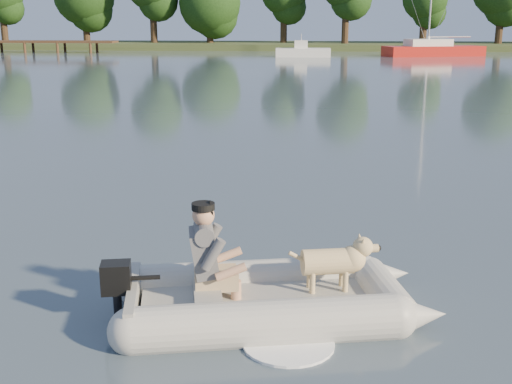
# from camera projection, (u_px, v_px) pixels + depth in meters

# --- Properties ---
(water) EXTENTS (160.00, 160.00, 0.00)m
(water) POSITION_uv_depth(u_px,v_px,m) (255.00, 338.00, 5.88)
(water) COLOR slate
(water) RESTS_ON ground
(shore_bank) EXTENTS (160.00, 12.00, 0.70)m
(shore_bank) POSITION_uv_depth(u_px,v_px,m) (307.00, 46.00, 65.48)
(shore_bank) COLOR #47512D
(shore_bank) RESTS_ON water
(dock) EXTENTS (18.00, 2.00, 1.04)m
(dock) POSITION_uv_depth(u_px,v_px,m) (18.00, 47.00, 57.91)
(dock) COLOR #4C331E
(dock) RESTS_ON water
(dinghy) EXTENTS (4.81, 3.89, 1.24)m
(dinghy) POSITION_uv_depth(u_px,v_px,m) (271.00, 265.00, 6.22)
(dinghy) COLOR #ADADA8
(dinghy) RESTS_ON water
(man) EXTENTS (0.74, 0.67, 0.96)m
(man) POSITION_uv_depth(u_px,v_px,m) (206.00, 249.00, 6.15)
(man) COLOR #57575B
(man) RESTS_ON dinghy
(dog) EXTENTS (0.87, 0.46, 0.55)m
(dog) POSITION_uv_depth(u_px,v_px,m) (328.00, 266.00, 6.35)
(dog) COLOR tan
(dog) RESTS_ON dinghy
(outboard_motor) EXTENTS (0.41, 0.33, 0.70)m
(outboard_motor) POSITION_uv_depth(u_px,v_px,m) (117.00, 296.00, 6.11)
(outboard_motor) COLOR black
(outboard_motor) RESTS_ON dinghy
(motorboat) EXTENTS (4.48, 1.77, 1.88)m
(motorboat) POSITION_uv_depth(u_px,v_px,m) (303.00, 46.00, 50.51)
(motorboat) COLOR white
(motorboat) RESTS_ON water
(sailboat) EXTENTS (8.40, 4.72, 11.06)m
(sailboat) POSITION_uv_depth(u_px,v_px,m) (432.00, 50.00, 51.86)
(sailboat) COLOR #B21B14
(sailboat) RESTS_ON water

